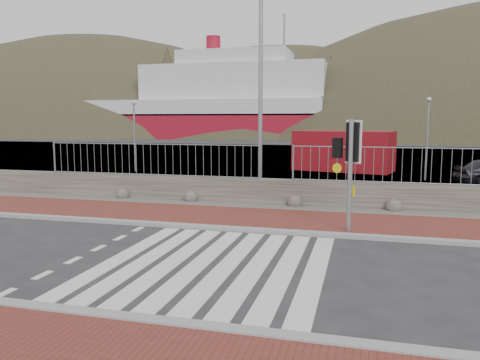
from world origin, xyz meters
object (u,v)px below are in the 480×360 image
(ferry, at_px, (199,107))
(shipping_container, at_px, (343,151))
(streetlight, at_px, (265,64))
(traffic_signal_far, at_px, (349,151))

(ferry, height_order, shipping_container, ferry)
(ferry, distance_m, streetlight, 64.41)
(ferry, distance_m, traffic_signal_far, 70.01)
(traffic_signal_far, distance_m, shipping_container, 16.02)
(ferry, bearing_deg, shipping_container, -61.37)
(ferry, relative_size, streetlight, 5.58)
(traffic_signal_far, xyz_separation_m, streetlight, (-3.23, 4.65, 2.85))
(traffic_signal_far, xyz_separation_m, shipping_container, (-0.80, 15.97, -1.01))
(ferry, distance_m, shipping_container, 55.34)
(ferry, relative_size, traffic_signal_far, 16.54)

